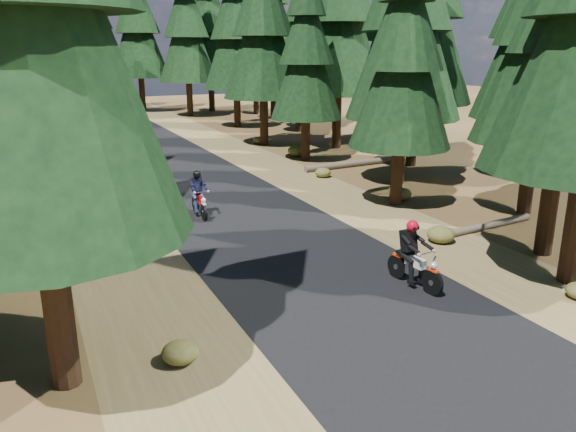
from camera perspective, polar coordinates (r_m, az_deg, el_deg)
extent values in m
plane|color=#432B18|center=(15.72, 2.34, -5.27)|extent=(120.00, 120.00, 0.00)
cube|color=black|center=(20.03, -4.27, -0.39)|extent=(6.00, 100.00, 0.01)
cube|color=brown|center=(18.97, -17.35, -2.13)|extent=(3.20, 100.00, 0.01)
cube|color=brown|center=(22.02, 6.97, 1.10)|extent=(3.20, 100.00, 0.01)
cylinder|color=black|center=(10.27, -23.14, -1.82)|extent=(0.53, 0.53, 5.71)
cone|color=black|center=(9.83, -25.62, 18.34)|extent=(4.85, 4.85, 7.14)
cylinder|color=black|center=(17.75, 25.38, 4.29)|extent=(0.50, 0.50, 5.11)
cone|color=black|center=(17.43, 26.71, 14.57)|extent=(4.34, 4.34, 6.38)
cylinder|color=black|center=(22.09, 23.55, 6.91)|extent=(0.51, 0.51, 5.29)
cone|color=black|center=(21.85, 24.59, 15.47)|extent=(4.50, 4.50, 6.62)
cylinder|color=black|center=(19.35, -26.37, 5.43)|extent=(0.51, 0.51, 5.34)
cylinder|color=black|center=(21.91, 11.15, 6.89)|extent=(0.48, 0.48, 4.52)
cone|color=black|center=(21.63, 11.58, 14.27)|extent=(3.84, 3.84, 5.65)
cone|color=black|center=(21.65, 11.91, 19.65)|extent=(2.94, 2.94, 4.07)
cylinder|color=black|center=(25.45, 11.45, 9.70)|extent=(0.53, 0.53, 5.84)
cone|color=black|center=(25.29, 11.95, 17.93)|extent=(4.96, 4.96, 7.30)
cylinder|color=black|center=(29.52, 12.72, 11.14)|extent=(0.56, 0.56, 6.43)
cone|color=black|center=(29.43, 13.24, 18.94)|extent=(5.47, 5.47, 8.04)
cylinder|color=black|center=(26.97, -24.45, 8.81)|extent=(0.53, 0.53, 5.72)
cone|color=black|center=(26.81, -25.39, 16.37)|extent=(4.86, 4.86, 7.15)
cylinder|color=black|center=(30.50, 1.82, 9.88)|extent=(0.48, 0.48, 4.51)
cone|color=black|center=(30.29, 1.87, 15.18)|extent=(3.83, 3.83, 5.64)
cone|color=black|center=(30.31, 1.91, 19.01)|extent=(2.93, 2.93, 4.06)
cylinder|color=black|center=(34.46, 5.04, 12.25)|extent=(0.56, 0.56, 6.47)
cone|color=black|center=(34.39, 5.22, 18.98)|extent=(5.50, 5.50, 8.09)
cylinder|color=black|center=(33.80, -25.88, 9.88)|extent=(0.53, 0.53, 5.64)
cone|color=black|center=(33.66, -26.67, 15.81)|extent=(4.79, 4.79, 7.05)
cylinder|color=black|center=(35.53, -2.48, 11.91)|extent=(0.53, 0.53, 5.83)
cone|color=black|center=(35.41, -2.56, 17.79)|extent=(4.95, 4.95, 7.29)
cylinder|color=black|center=(41.48, 1.09, 11.77)|extent=(0.48, 0.48, 4.61)
cone|color=black|center=(41.33, 1.11, 15.75)|extent=(3.92, 3.92, 5.77)
cone|color=black|center=(41.35, 1.13, 18.63)|extent=(3.00, 3.00, 4.15)
cylinder|color=black|center=(44.10, -5.23, 12.74)|extent=(0.53, 0.53, 5.76)
cone|color=black|center=(44.00, -5.36, 17.43)|extent=(4.90, 4.90, 7.21)
cone|color=black|center=(44.11, -5.46, 20.80)|extent=(3.75, 3.75, 5.19)
cylinder|color=black|center=(49.25, -1.49, 13.15)|extent=(0.53, 0.53, 5.66)
cone|color=black|center=(49.16, -1.53, 17.27)|extent=(4.81, 4.81, 7.07)
cone|color=black|center=(49.25, -1.55, 20.23)|extent=(3.68, 3.68, 5.09)
cylinder|color=black|center=(28.26, 22.66, 9.19)|extent=(0.52, 0.52, 5.60)
cone|color=black|center=(28.10, 23.48, 16.26)|extent=(4.76, 4.76, 7.00)
cylinder|color=black|center=(43.74, 1.78, 12.93)|extent=(0.54, 0.54, 6.00)
cone|color=black|center=(43.65, 1.82, 17.84)|extent=(5.10, 5.10, 7.50)
cylinder|color=black|center=(37.93, 10.14, 11.80)|extent=(0.52, 0.52, 5.60)
cone|color=black|center=(37.81, 10.42, 17.09)|extent=(4.76, 4.76, 7.00)
cylinder|color=black|center=(49.98, -26.04, 12.00)|extent=(0.56, 0.56, 6.40)
cone|color=black|center=(49.92, -26.64, 16.55)|extent=(5.44, 5.44, 8.00)
cylinder|color=black|center=(51.85, -10.04, 13.28)|extent=(0.54, 0.54, 6.00)
cone|color=black|center=(51.78, -10.25, 17.42)|extent=(5.10, 5.10, 7.50)
cone|color=black|center=(51.90, -10.42, 20.40)|extent=(3.90, 3.90, 5.40)
cylinder|color=black|center=(55.57, -7.84, 13.80)|extent=(0.56, 0.56, 6.40)
cone|color=black|center=(55.52, -8.01, 17.92)|extent=(5.44, 5.44, 8.00)
cone|color=black|center=(55.66, -8.13, 20.88)|extent=(4.16, 4.16, 5.76)
cylinder|color=black|center=(56.05, -22.91, 12.49)|extent=(0.54, 0.54, 6.00)
cone|color=black|center=(55.98, -23.36, 16.30)|extent=(5.10, 5.10, 7.50)
cone|color=black|center=(56.09, -23.69, 19.05)|extent=(3.90, 3.90, 5.40)
cylinder|color=black|center=(57.00, -14.70, 13.49)|extent=(0.56, 0.56, 6.40)
cone|color=black|center=(56.95, -15.01, 17.50)|extent=(5.44, 5.44, 8.00)
cone|color=black|center=(57.09, -15.24, 20.38)|extent=(4.16, 4.16, 5.76)
cylinder|color=black|center=(59.34, -19.18, 13.42)|extent=(0.57, 0.57, 6.80)
cone|color=black|center=(59.32, -19.58, 17.51)|extent=(5.78, 5.78, 8.50)
cylinder|color=black|center=(52.83, -3.28, 13.56)|extent=(0.54, 0.54, 6.00)
cone|color=black|center=(52.76, -3.35, 17.63)|extent=(5.10, 5.10, 7.50)
cone|color=black|center=(52.87, -3.40, 20.55)|extent=(3.90, 3.90, 5.40)
cylinder|color=#4C4233|center=(29.22, 6.66, 5.31)|extent=(5.79, 0.75, 0.32)
cylinder|color=#4C4233|center=(20.20, 19.81, -0.87)|extent=(3.91, 0.62, 0.24)
ellipsoid|color=#474C1E|center=(26.65, 3.57, 4.43)|extent=(0.75, 0.75, 0.45)
ellipsoid|color=#474C1E|center=(17.39, -18.40, -3.06)|extent=(0.84, 0.84, 0.50)
ellipsoid|color=#474C1E|center=(22.96, 11.35, 2.22)|extent=(0.88, 0.88, 0.53)
ellipsoid|color=#474C1E|center=(18.26, 15.26, -1.82)|extent=(0.87, 0.87, 0.52)
ellipsoid|color=#474C1E|center=(11.38, -10.89, -13.44)|extent=(0.73, 0.73, 0.44)
ellipsoid|color=#474C1E|center=(36.19, -2.96, 7.71)|extent=(0.77, 0.77, 0.46)
ellipsoid|color=#474C1E|center=(31.66, -27.01, 4.73)|extent=(0.99, 0.99, 0.60)
ellipsoid|color=#474C1E|center=(21.17, -23.18, -0.04)|extent=(0.91, 0.91, 0.54)
ellipsoid|color=#474C1E|center=(27.65, -20.30, 3.92)|extent=(0.83, 0.83, 0.50)
ellipsoid|color=#474C1E|center=(31.84, 0.93, 6.64)|extent=(1.06, 1.06, 0.63)
cube|color=black|center=(14.47, 12.90, -2.72)|extent=(0.41, 0.28, 0.56)
sphere|color=red|center=(14.34, 13.01, -1.18)|extent=(0.35, 0.35, 0.31)
cube|color=black|center=(20.37, -9.07, 3.01)|extent=(0.38, 0.24, 0.54)
sphere|color=black|center=(20.29, -9.12, 4.09)|extent=(0.31, 0.31, 0.30)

